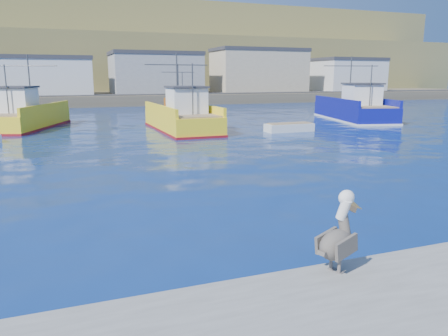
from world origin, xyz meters
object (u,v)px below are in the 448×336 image
Objects in this scene: boat_orange at (180,105)px; trawler_blue at (355,109)px; trawler_yellow_b at (182,118)px; skiff_far at (361,111)px; trawler_yellow_a at (26,116)px; pelican at (339,238)px; skiff_mid at (289,128)px.

trawler_blue is at bearing -45.16° from boat_orange.
trawler_yellow_b is 27.26m from skiff_far.
skiff_far is at bearing 4.38° from trawler_yellow_a.
trawler_blue reaches higher than boat_orange.
pelican is (-23.90, -31.23, 0.13)m from trawler_blue.
trawler_yellow_a is 3.27× the size of skiff_far.
skiff_mid is at bearing 63.10° from pelican.
skiff_far is 48.53m from pelican.
trawler_yellow_a reaches higher than pelican.
skiff_mid is at bearing -26.56° from trawler_yellow_a.
trawler_blue is (19.43, 2.47, 0.05)m from trawler_yellow_b.
trawler_yellow_b is 29.10m from pelican.
skiff_mid is at bearing -80.34° from boat_orange.
trawler_yellow_b is at bearing -104.37° from boat_orange.
trawler_yellow_b is 3.20× the size of skiff_far.
trawler_yellow_b is 19.58m from trawler_blue.
pelican is at bearing -128.30° from skiff_far.
trawler_yellow_b is at bearing 154.28° from skiff_mid.
boat_orange is 4.75× the size of pelican.
boat_orange is at bearing 79.04° from pelican.
trawler_blue is at bearing 7.26° from trawler_yellow_b.
boat_orange is 21.74m from skiff_mid.
skiff_far is (17.47, 13.24, -0.02)m from skiff_mid.
boat_orange is 2.24× the size of skiff_far.
pelican is at bearing -100.96° from boat_orange.
trawler_yellow_a is at bearing -146.87° from boat_orange.
trawler_yellow_b reaches higher than pelican.
skiff_far is at bearing 37.17° from skiff_mid.
trawler_yellow_b is 1.43× the size of boat_orange.
pelican is (-30.07, -38.08, 0.98)m from skiff_far.
boat_orange is 22.65m from skiff_far.
trawler_blue reaches higher than trawler_yellow_b.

